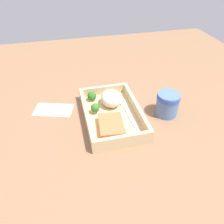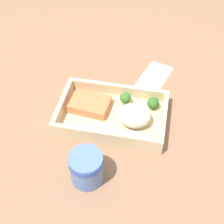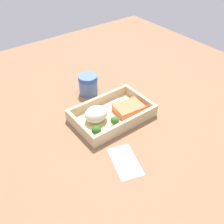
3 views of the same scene
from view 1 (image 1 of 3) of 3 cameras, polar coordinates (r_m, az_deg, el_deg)
The scene contains 10 objects.
ground_plane at distance 74.79cm, azimuth -0.00°, elevation -2.23°, with size 160.00×160.00×2.00cm, color #886245.
takeout_tray at distance 73.76cm, azimuth -0.00°, elevation -1.28°, with size 28.33×18.14×1.20cm, color #CDB585.
tray_rim at distance 72.33cm, azimuth -0.00°, elevation 0.12°, with size 28.33×18.14×3.39cm.
salmon_fillet at distance 67.47cm, azimuth -0.19°, elevation -3.67°, with size 10.37×7.45×2.55cm, color #EC7040.
mashed_potatoes at distance 76.71cm, azimuth -0.21°, elevation 3.61°, with size 8.42×7.20×5.51cm, color beige.
broccoli_floret_1 at distance 79.71cm, azimuth -5.27°, elevation 4.11°, with size 3.23×3.23×3.50cm.
broccoli_floret_2 at distance 73.32cm, azimuth -4.39°, elevation 1.08°, with size 3.03×3.03×3.80cm.
fork at distance 75.25cm, azimuth 3.99°, elevation 0.33°, with size 15.85×2.31×0.44cm.
paper_cup at distance 75.66cm, azimuth 14.31°, elevation 2.28°, with size 7.73×7.73×8.18cm.
receipt_slip at distance 80.45cm, azimuth -15.02°, elevation 0.61°, with size 7.31×13.31×0.24cm, color white.
Camera 1 is at (-55.29, 13.44, 47.55)cm, focal length 35.00 mm.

